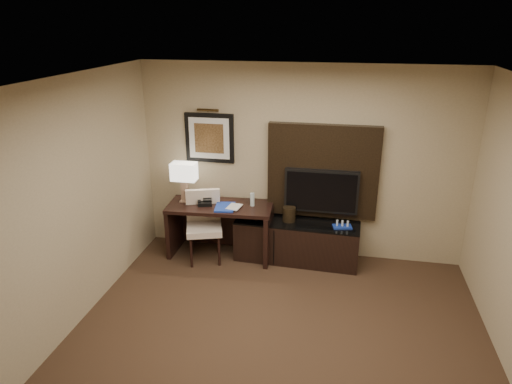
% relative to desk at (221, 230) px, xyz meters
% --- Properties ---
extents(floor, '(4.50, 5.00, 0.01)m').
position_rel_desk_xyz_m(floor, '(1.08, -2.15, -0.40)').
color(floor, '#372418').
rests_on(floor, ground).
extents(ceiling, '(4.50, 5.00, 0.01)m').
position_rel_desk_xyz_m(ceiling, '(1.08, -2.15, 2.31)').
color(ceiling, silver).
rests_on(ceiling, wall_back).
extents(wall_back, '(4.50, 0.01, 2.70)m').
position_rel_desk_xyz_m(wall_back, '(1.08, 0.35, 0.96)').
color(wall_back, tan).
rests_on(wall_back, floor).
extents(wall_left, '(0.01, 5.00, 2.70)m').
position_rel_desk_xyz_m(wall_left, '(-1.17, -2.15, 0.96)').
color(wall_left, tan).
rests_on(wall_left, floor).
extents(desk, '(1.49, 0.71, 0.78)m').
position_rel_desk_xyz_m(desk, '(0.00, 0.00, 0.00)').
color(desk, black).
rests_on(desk, floor).
extents(credenza, '(1.73, 0.54, 0.59)m').
position_rel_desk_xyz_m(credenza, '(1.08, 0.05, -0.10)').
color(credenza, black).
rests_on(credenza, floor).
extents(tv_wall_panel, '(1.50, 0.12, 1.30)m').
position_rel_desk_xyz_m(tv_wall_panel, '(1.38, 0.29, 0.88)').
color(tv_wall_panel, black).
rests_on(tv_wall_panel, wall_back).
extents(tv, '(1.00, 0.08, 0.60)m').
position_rel_desk_xyz_m(tv, '(1.38, 0.19, 0.63)').
color(tv, black).
rests_on(tv, tv_wall_panel).
extents(artwork, '(0.70, 0.04, 0.70)m').
position_rel_desk_xyz_m(artwork, '(-0.22, 0.33, 1.26)').
color(artwork, black).
rests_on(artwork, wall_back).
extents(picture_light, '(0.04, 0.04, 0.30)m').
position_rel_desk_xyz_m(picture_light, '(-0.22, 0.29, 1.66)').
color(picture_light, '#3C2913').
rests_on(picture_light, wall_back).
extents(desk_chair, '(0.63, 0.67, 1.00)m').
position_rel_desk_xyz_m(desk_chair, '(-0.19, -0.18, 0.11)').
color(desk_chair, beige).
rests_on(desk_chair, floor).
extents(table_lamp, '(0.38, 0.25, 0.58)m').
position_rel_desk_xyz_m(table_lamp, '(-0.52, 0.04, 0.68)').
color(table_lamp, tan).
rests_on(table_lamp, desk).
extents(desk_phone, '(0.24, 0.22, 0.10)m').
position_rel_desk_xyz_m(desk_phone, '(-0.21, -0.03, 0.44)').
color(desk_phone, black).
rests_on(desk_phone, desk).
extents(blue_folder, '(0.31, 0.38, 0.02)m').
position_rel_desk_xyz_m(blue_folder, '(0.09, -0.08, 0.40)').
color(blue_folder, '#1A39AC').
rests_on(blue_folder, desk).
extents(book, '(0.18, 0.05, 0.24)m').
position_rel_desk_xyz_m(book, '(0.13, -0.05, 0.51)').
color(book, tan).
rests_on(book, desk).
extents(water_bottle, '(0.06, 0.06, 0.18)m').
position_rel_desk_xyz_m(water_bottle, '(0.45, 0.06, 0.48)').
color(water_bottle, silver).
rests_on(water_bottle, desk).
extents(ice_bucket, '(0.21, 0.21, 0.20)m').
position_rel_desk_xyz_m(ice_bucket, '(0.96, 0.08, 0.30)').
color(ice_bucket, black).
rests_on(ice_bucket, credenza).
extents(minibar_tray, '(0.28, 0.20, 0.09)m').
position_rel_desk_xyz_m(minibar_tray, '(1.70, 0.01, 0.24)').
color(minibar_tray, '#173197').
rests_on(minibar_tray, credenza).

